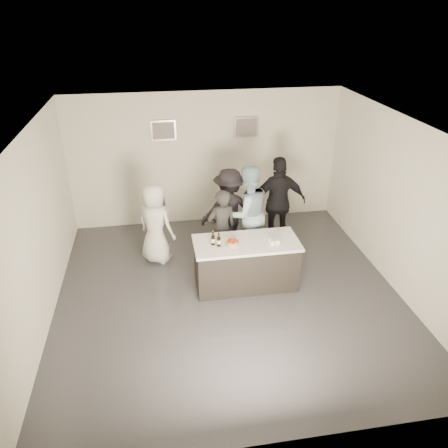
% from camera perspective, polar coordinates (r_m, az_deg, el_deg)
% --- Properties ---
extents(floor, '(6.00, 6.00, 0.00)m').
position_cam_1_polar(floor, '(7.92, 0.59, -9.06)').
color(floor, '#3D3D42').
rests_on(floor, ground).
extents(ceiling, '(6.00, 6.00, 0.00)m').
position_cam_1_polar(ceiling, '(6.59, 0.72, 12.37)').
color(ceiling, white).
extents(wall_back, '(6.00, 0.04, 3.00)m').
position_cam_1_polar(wall_back, '(9.87, -2.38, 8.46)').
color(wall_back, silver).
rests_on(wall_back, ground).
extents(wall_front, '(6.00, 0.04, 3.00)m').
position_cam_1_polar(wall_front, '(4.72, 7.19, -15.83)').
color(wall_front, silver).
rests_on(wall_front, ground).
extents(wall_left, '(0.04, 6.00, 3.00)m').
position_cam_1_polar(wall_left, '(7.29, -23.26, -1.13)').
color(wall_left, silver).
rests_on(wall_left, ground).
extents(wall_right, '(0.04, 6.00, 3.00)m').
position_cam_1_polar(wall_right, '(8.16, 21.91, 2.16)').
color(wall_right, silver).
rests_on(wall_right, ground).
extents(picture_left, '(0.54, 0.04, 0.44)m').
position_cam_1_polar(picture_left, '(9.57, -7.92, 12.00)').
color(picture_left, '#B2B2B7').
rests_on(picture_left, wall_back).
extents(picture_right, '(0.54, 0.04, 0.44)m').
position_cam_1_polar(picture_right, '(9.78, 2.92, 12.56)').
color(picture_right, '#B2B2B7').
rests_on(picture_right, wall_back).
extents(bar_counter, '(1.86, 0.86, 0.90)m').
position_cam_1_polar(bar_counter, '(7.92, 2.86, -5.15)').
color(bar_counter, white).
rests_on(bar_counter, ground).
extents(cake, '(0.21, 0.21, 0.08)m').
position_cam_1_polar(cake, '(7.55, 1.13, -2.57)').
color(cake, orange).
rests_on(cake, bar_counter).
extents(beer_bottle_a, '(0.07, 0.07, 0.26)m').
position_cam_1_polar(beer_bottle_a, '(7.53, -1.45, -1.85)').
color(beer_bottle_a, black).
rests_on(beer_bottle_a, bar_counter).
extents(beer_bottle_b, '(0.07, 0.07, 0.26)m').
position_cam_1_polar(beer_bottle_b, '(7.49, -0.68, -2.03)').
color(beer_bottle_b, black).
rests_on(beer_bottle_b, bar_counter).
extents(tumbler_cluster, '(0.19, 0.19, 0.08)m').
position_cam_1_polar(tumbler_cluster, '(7.68, 6.61, -2.19)').
color(tumbler_cluster, orange).
rests_on(tumbler_cluster, bar_counter).
extents(candles, '(0.24, 0.08, 0.01)m').
position_cam_1_polar(candles, '(7.42, 1.51, -3.46)').
color(candles, pink).
rests_on(candles, bar_counter).
extents(person_main_black, '(0.66, 0.52, 1.61)m').
position_cam_1_polar(person_main_black, '(8.29, -0.30, -0.66)').
color(person_main_black, '#272727').
rests_on(person_main_black, ground).
extents(person_main_blue, '(1.11, 0.96, 1.95)m').
position_cam_1_polar(person_main_blue, '(8.52, 3.04, 1.42)').
color(person_main_blue, '#9BBCCB').
rests_on(person_main_blue, ground).
extents(person_guest_left, '(0.94, 0.90, 1.63)m').
position_cam_1_polar(person_guest_left, '(8.57, -8.96, 0.03)').
color(person_guest_left, white).
rests_on(person_guest_left, ground).
extents(person_guest_right, '(1.14, 0.48, 1.94)m').
position_cam_1_polar(person_guest_right, '(9.05, 7.14, 2.83)').
color(person_guest_right, black).
rests_on(person_guest_right, ground).
extents(person_guest_back, '(1.16, 0.69, 1.76)m').
position_cam_1_polar(person_guest_back, '(8.86, 0.70, 1.84)').
color(person_guest_back, black).
rests_on(person_guest_back, ground).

